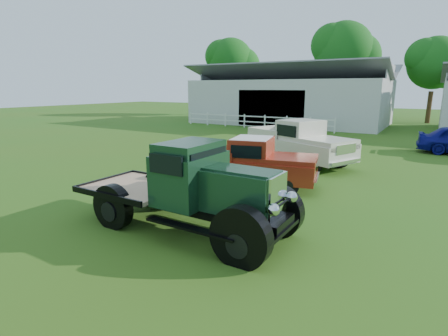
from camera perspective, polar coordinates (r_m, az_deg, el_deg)
The scene contains 9 objects.
ground at distance 10.37m, azimuth -4.41°, elevation -6.82°, with size 120.00×120.00×0.00m, color #2B6518.
shed_left at distance 36.23m, azimuth 10.81°, elevation 11.65°, with size 18.80×10.20×5.60m, color #999997, non-canonical shape.
fence_rail at distance 31.24m, azimuth 5.00°, elevation 7.61°, with size 14.20×0.16×1.20m, color white, non-canonical shape.
tree_a at distance 47.32m, azimuth 1.07°, elevation 15.11°, with size 6.30×6.30×10.50m, color #165B17, non-canonical shape.
tree_b at distance 43.08m, azimuth 18.75°, elevation 15.32°, with size 6.90×6.90×11.50m, color #165B17, non-canonical shape.
tree_c at distance 40.94m, azimuth 30.95°, elevation 12.60°, with size 5.40×5.40×9.00m, color #165B17, non-canonical shape.
vintage_flatbed at distance 8.68m, azimuth -6.06°, elevation -3.02°, with size 5.68×2.25×2.25m, color #163621, non-canonical shape.
red_pickup at distance 12.64m, azimuth 4.11°, elevation 1.05°, with size 4.92×1.89×1.80m, color #A02A16, non-canonical shape.
white_pickup at distance 16.76m, azimuth 12.05°, elevation 4.13°, with size 5.49×2.13×2.01m, color beige, non-canonical shape.
Camera 1 is at (5.71, -7.92, 3.51)m, focal length 28.00 mm.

